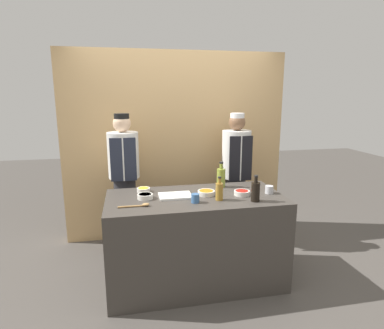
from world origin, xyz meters
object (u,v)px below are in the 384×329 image
at_px(sauce_bowl_red, 242,193).
at_px(cup_blue, 195,198).
at_px(cutting_board, 175,196).
at_px(sauce_bowl_yellow, 143,190).
at_px(bottle_soy, 255,191).
at_px(wooden_spoon, 139,205).
at_px(sauce_bowl_purple, 145,196).
at_px(chef_left, 124,180).
at_px(sauce_bowl_orange, 206,193).
at_px(bottle_vinegar, 219,191).
at_px(bottle_oil, 221,177).
at_px(chef_right, 236,174).
at_px(cup_steel, 269,190).

bearing_deg(sauce_bowl_red, cup_blue, -165.45).
bearing_deg(cutting_board, sauce_bowl_yellow, 143.49).
bearing_deg(cup_blue, bottle_soy, -7.65).
bearing_deg(cup_blue, wooden_spoon, -178.65).
relative_size(sauce_bowl_purple, cutting_board, 0.47).
bearing_deg(chef_left, sauce_bowl_orange, -43.73).
bearing_deg(cup_blue, chef_left, 123.72).
bearing_deg(bottle_soy, bottle_vinegar, 162.35).
xyz_separation_m(cutting_board, chef_left, (-0.48, 0.75, -0.01)).
bearing_deg(bottle_vinegar, bottle_soy, -17.65).
xyz_separation_m(cutting_board, bottle_vinegar, (0.39, -0.18, 0.08)).
bearing_deg(cup_blue, bottle_oil, 49.86).
distance_m(sauce_bowl_red, bottle_soy, 0.22).
xyz_separation_m(bottle_vinegar, bottle_oil, (0.14, 0.42, 0.02)).
xyz_separation_m(bottle_oil, wooden_spoon, (-0.88, -0.45, -0.09)).
height_order(bottle_vinegar, chef_right, chef_right).
height_order(bottle_vinegar, bottle_oil, bottle_oil).
distance_m(sauce_bowl_orange, chef_left, 1.09).
bearing_deg(cup_blue, cutting_board, 127.27).
bearing_deg(cutting_board, bottle_vinegar, -24.34).
height_order(cutting_board, wooden_spoon, wooden_spoon).
height_order(bottle_soy, cup_blue, bottle_soy).
height_order(sauce_bowl_purple, cup_steel, cup_steel).
bearing_deg(bottle_soy, sauce_bowl_orange, 145.48).
height_order(bottle_soy, cup_steel, bottle_soy).
relative_size(sauce_bowl_yellow, sauce_bowl_purple, 0.90).
height_order(sauce_bowl_yellow, bottle_vinegar, bottle_vinegar).
height_order(sauce_bowl_red, bottle_vinegar, bottle_vinegar).
bearing_deg(sauce_bowl_purple, bottle_oil, 16.52).
xyz_separation_m(bottle_vinegar, chef_right, (0.48, 0.93, -0.10)).
bearing_deg(wooden_spoon, bottle_oil, 27.28).
distance_m(bottle_vinegar, chef_right, 1.05).
bearing_deg(bottle_soy, cutting_board, 158.59).
xyz_separation_m(sauce_bowl_red, chef_left, (-1.13, 0.83, -0.03)).
height_order(bottle_vinegar, cup_blue, bottle_vinegar).
distance_m(sauce_bowl_yellow, bottle_oil, 0.82).
xyz_separation_m(sauce_bowl_orange, bottle_vinegar, (0.08, -0.17, 0.06)).
relative_size(cup_steel, cup_blue, 0.98).
relative_size(sauce_bowl_red, bottle_vinegar, 0.69).
xyz_separation_m(cup_blue, chef_left, (-0.64, 0.95, -0.04)).
distance_m(sauce_bowl_orange, wooden_spoon, 0.69).
distance_m(sauce_bowl_yellow, sauce_bowl_red, 0.98).
distance_m(sauce_bowl_purple, wooden_spoon, 0.22).
xyz_separation_m(sauce_bowl_orange, bottle_oil, (0.22, 0.24, 0.08)).
height_order(bottle_oil, cup_steel, bottle_oil).
height_order(sauce_bowl_purple, bottle_oil, bottle_oil).
distance_m(sauce_bowl_orange, bottle_soy, 0.49).
bearing_deg(bottle_vinegar, bottle_oil, 71.55).
bearing_deg(chef_right, sauce_bowl_orange, -126.69).
height_order(sauce_bowl_red, cup_blue, cup_blue).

